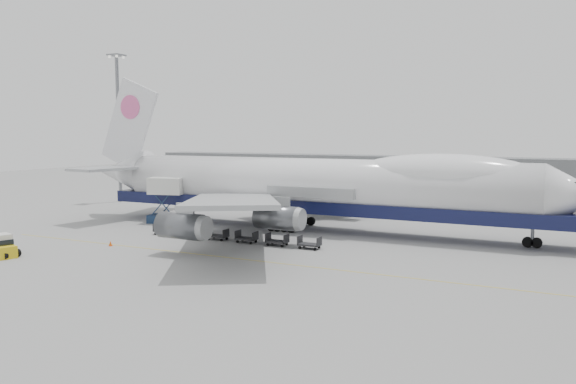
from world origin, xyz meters
The scene contains 14 objects.
ground centered at (0.00, 0.00, 0.00)m, with size 260.00×260.00×0.00m, color gray.
apron_line centered at (0.00, -6.00, 0.01)m, with size 60.00×0.15×0.01m, color gold.
hangar centered at (-10.00, 70.00, 3.50)m, with size 110.00×8.00×7.00m, color slate.
floodlight_mast centered at (-42.00, 24.00, 14.27)m, with size 2.40×2.40×25.43m.
airliner centered at (0.64, 12.00, 5.62)m, with size 67.00×55.30×19.98m.
catering_truck centered at (-19.80, 8.52, 3.44)m, with size 5.41×4.29×6.09m.
baggage_tug centered at (-21.23, -15.23, 0.99)m, with size 3.40×2.50×2.22m.
traffic_cone centered at (-15.60, -6.63, 0.28)m, with size 0.39×0.39×0.58m.
dolly_0 centered at (-14.69, 1.25, 0.53)m, with size 2.30×1.35×1.30m.
dolly_1 centered at (-10.92, 1.25, 0.53)m, with size 2.30×1.35×1.30m.
dolly_2 centered at (-7.16, 1.25, 0.53)m, with size 2.30×1.35×1.30m.
dolly_3 centered at (-3.39, 1.25, 0.53)m, with size 2.30×1.35×1.30m.
dolly_4 centered at (0.37, 1.25, 0.53)m, with size 2.30×1.35×1.30m.
dolly_5 centered at (4.14, 1.25, 0.53)m, with size 2.30×1.35×1.30m.
Camera 1 is at (27.08, -51.46, 11.99)m, focal length 35.00 mm.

